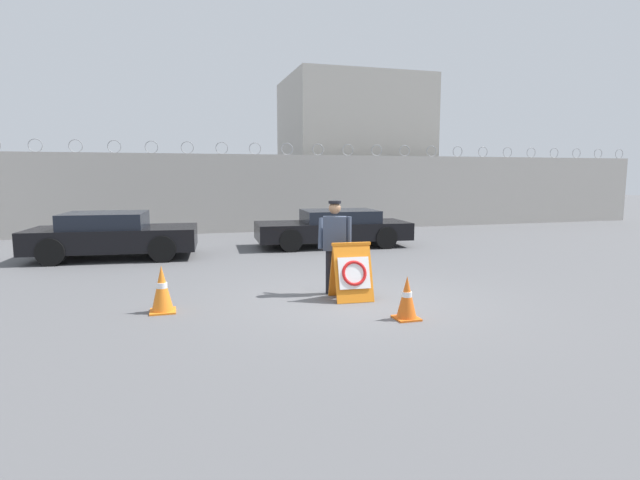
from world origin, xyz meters
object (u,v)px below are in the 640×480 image
at_px(security_guard, 335,242).
at_px(parked_car_front_coupe, 113,235).
at_px(barricade_sign, 352,271).
at_px(traffic_cone_mid, 407,298).
at_px(traffic_cone_near, 162,289).
at_px(parked_car_rear_sedan, 334,228).

height_order(security_guard, parked_car_front_coupe, security_guard).
height_order(barricade_sign, parked_car_front_coupe, parked_car_front_coupe).
bearing_deg(traffic_cone_mid, traffic_cone_near, 158.01).
xyz_separation_m(security_guard, traffic_cone_near, (-3.06, -0.44, -0.58)).
xyz_separation_m(security_guard, parked_car_rear_sedan, (1.89, 5.93, -0.38)).
height_order(security_guard, traffic_cone_near, security_guard).
height_order(barricade_sign, parked_car_rear_sedan, parked_car_rear_sedan).
bearing_deg(barricade_sign, parked_car_rear_sedan, 78.00).
xyz_separation_m(traffic_cone_mid, parked_car_rear_sedan, (1.33, 7.83, 0.25)).
relative_size(security_guard, parked_car_rear_sedan, 0.36).
bearing_deg(parked_car_front_coupe, security_guard, -46.12).
distance_m(security_guard, traffic_cone_near, 3.15).
relative_size(barricade_sign, parked_car_front_coupe, 0.24).
distance_m(traffic_cone_near, parked_car_front_coupe, 6.03).
distance_m(security_guard, traffic_cone_mid, 2.08).
distance_m(security_guard, parked_car_front_coupe, 7.02).
bearing_deg(traffic_cone_near, parked_car_front_coupe, 103.16).
bearing_deg(security_guard, traffic_cone_mid, 126.37).
bearing_deg(traffic_cone_near, parked_car_rear_sedan, 52.20).
relative_size(security_guard, traffic_cone_mid, 2.57).
bearing_deg(parked_car_rear_sedan, parked_car_front_coupe, 8.08).
height_order(traffic_cone_mid, parked_car_front_coupe, parked_car_front_coupe).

